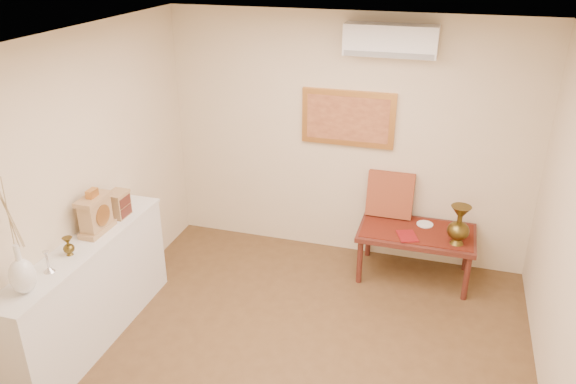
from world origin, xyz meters
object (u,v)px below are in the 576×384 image
at_px(mantel_clock, 96,214).
at_px(low_table, 416,236).
at_px(brass_urn_tall, 459,221).
at_px(display_ledge, 91,293).
at_px(wooden_chest, 118,204).
at_px(white_vase, 12,232).

bearing_deg(mantel_clock, low_table, 31.47).
bearing_deg(brass_urn_tall, low_table, 157.85).
bearing_deg(mantel_clock, display_ledge, -89.02).
bearing_deg(low_table, wooden_chest, -153.69).
xyz_separation_m(brass_urn_tall, wooden_chest, (-3.06, -1.15, 0.30)).
bearing_deg(mantel_clock, white_vase, -88.35).
xyz_separation_m(display_ledge, wooden_chest, (0.01, 0.56, 0.61)).
xyz_separation_m(white_vase, display_ledge, (-0.02, 0.71, -0.99)).
distance_m(white_vase, low_table, 3.84).
distance_m(white_vase, display_ledge, 1.22).
bearing_deg(white_vase, display_ledge, 91.87).
height_order(white_vase, low_table, white_vase).
relative_size(white_vase, brass_urn_tall, 2.01).
xyz_separation_m(brass_urn_tall, mantel_clock, (-3.08, -1.48, 0.35)).
xyz_separation_m(mantel_clock, wooden_chest, (0.02, 0.32, -0.05)).
distance_m(display_ledge, low_table, 3.27).
bearing_deg(brass_urn_tall, display_ledge, -150.84).
relative_size(mantel_clock, wooden_chest, 1.68).
height_order(wooden_chest, low_table, wooden_chest).
height_order(white_vase, mantel_clock, white_vase).
xyz_separation_m(brass_urn_tall, display_ledge, (-3.08, -1.72, -0.32)).
relative_size(brass_urn_tall, wooden_chest, 2.04).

